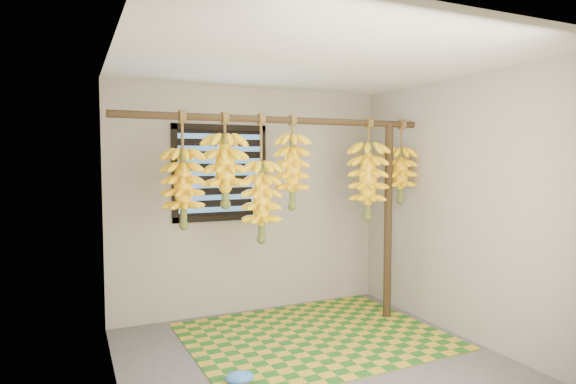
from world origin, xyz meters
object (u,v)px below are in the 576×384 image
woven_mat (314,336)px  banana_bunch_a (183,188)px  plastic_bag (240,378)px  banana_bunch_b (225,170)px  banana_bunch_e (368,181)px  support_post (388,222)px  banana_bunch_c (261,201)px  banana_bunch_f (401,175)px  banana_bunch_d (292,171)px

woven_mat → banana_bunch_a: 1.82m
plastic_bag → banana_bunch_b: (0.15, 0.81, 1.49)m
banana_bunch_b → banana_bunch_e: bearing=0.0°
woven_mat → banana_bunch_b: 1.74m
support_post → plastic_bag: (-1.89, -0.81, -0.95)m
banana_bunch_b → banana_bunch_c: (0.34, 0.00, -0.28)m
woven_mat → banana_bunch_c: (-0.45, 0.18, 1.26)m
plastic_bag → banana_bunch_b: banana_bunch_b is taller
woven_mat → banana_bunch_a: bearing=171.2°
banana_bunch_b → banana_bunch_e: (1.48, 0.00, -0.12)m
banana_bunch_e → banana_bunch_f: size_ratio=1.17×
support_post → woven_mat: bearing=-169.2°
support_post → banana_bunch_a: (-2.10, 0.00, 0.40)m
woven_mat → banana_bunch_e: banana_bunch_e is taller
banana_bunch_f → support_post: bearing=180.0°
banana_bunch_d → support_post: bearing=-0.0°
banana_bunch_c → banana_bunch_f: bearing=-0.0°
banana_bunch_e → banana_bunch_b: bearing=-180.0°
plastic_bag → banana_bunch_c: 1.53m
support_post → woven_mat: size_ratio=0.88×
banana_bunch_a → banana_bunch_c: same height
banana_bunch_b → banana_bunch_f: same height
banana_bunch_c → banana_bunch_e: (1.15, 0.00, 0.16)m
banana_bunch_a → banana_bunch_f: (2.25, -0.00, 0.08)m
banana_bunch_a → woven_mat: bearing=-8.8°
banana_bunch_b → banana_bunch_f: bearing=0.0°
banana_bunch_c → banana_bunch_e: same height
support_post → banana_bunch_b: bearing=-180.0°
plastic_bag → banana_bunch_d: bearing=45.5°
banana_bunch_a → banana_bunch_d: bearing=0.0°
plastic_bag → banana_bunch_f: banana_bunch_f is taller
banana_bunch_a → banana_bunch_d: size_ratio=1.14×
banana_bunch_b → woven_mat: bearing=-12.8°
woven_mat → banana_bunch_d: 1.54m
banana_bunch_d → banana_bunch_e: (0.84, -0.00, -0.11)m
banana_bunch_a → banana_bunch_e: size_ratio=0.98×
plastic_bag → banana_bunch_c: banana_bunch_c is taller
banana_bunch_f → banana_bunch_c: bearing=180.0°
banana_bunch_b → banana_bunch_f: size_ratio=0.96×
woven_mat → banana_bunch_f: bearing=9.3°
support_post → banana_bunch_a: 2.14m
plastic_bag → banana_bunch_f: 2.61m
woven_mat → plastic_bag: bearing=-146.2°
woven_mat → plastic_bag: plastic_bag is taller
banana_bunch_c → banana_bunch_b: bearing=-180.0°
banana_bunch_a → banana_bunch_e: bearing=0.0°
banana_bunch_b → banana_bunch_c: size_ratio=0.71×
banana_bunch_d → banana_bunch_e: 0.85m
banana_bunch_f → banana_bunch_e: bearing=180.0°
support_post → banana_bunch_f: banana_bunch_f is taller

